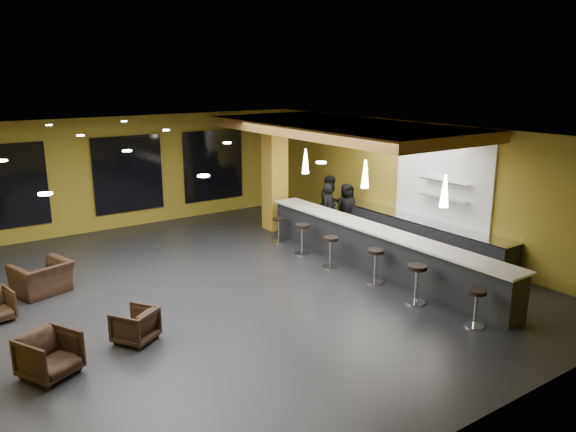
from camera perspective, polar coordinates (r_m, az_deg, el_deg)
floor at (r=13.13m, az=-5.99°, el=-7.42°), size 12.00×13.00×0.10m
ceiling at (r=12.26m, az=-6.43°, el=8.41°), size 12.00×13.00×0.10m
wall_back at (r=18.48m, az=-16.04°, el=4.32°), size 12.00×0.10×3.50m
wall_front at (r=7.77m, az=18.06°, el=-9.58°), size 12.00×0.10×3.50m
wall_right at (r=16.27m, az=12.85°, el=3.20°), size 0.10×13.00×3.50m
wood_soffit at (r=15.35m, az=5.14°, el=8.93°), size 3.60×8.00×0.28m
window_left at (r=17.60m, az=-26.72°, el=2.68°), size 2.20×0.06×2.40m
window_center at (r=18.38m, az=-15.92°, el=4.12°), size 2.20×0.06×2.40m
window_right at (r=19.54m, az=-7.57°, el=5.13°), size 2.20×0.06×2.40m
tile_backsplash at (r=15.51m, az=15.39°, el=3.45°), size 0.06×3.20×2.40m
bar_counter at (r=14.23m, az=8.96°, el=-3.41°), size 0.60×8.00×1.00m
bar_top at (r=14.08m, az=9.04°, el=-1.38°), size 0.78×8.10×0.05m
prep_counter at (r=15.96m, az=12.93°, el=-1.90°), size 0.70×6.00×0.86m
prep_top at (r=15.84m, az=13.02°, el=-0.32°), size 0.72×6.00×0.03m
wall_shelf_lower at (r=15.36m, az=15.52°, el=1.81°), size 0.30×1.50×0.03m
wall_shelf_upper at (r=15.27m, az=15.63°, el=3.46°), size 0.30×1.50×0.03m
column at (r=17.43m, az=-1.36°, el=4.30°), size 0.60×0.60×3.50m
pendant_0 at (r=12.45m, az=15.63°, el=2.46°), size 0.20×0.20×0.70m
pendant_1 at (r=14.14m, az=7.85°, el=4.25°), size 0.20×0.20×0.70m
pendant_2 at (r=16.04m, az=1.80°, el=5.58°), size 0.20×0.20×0.70m
staff_a at (r=16.74m, az=4.18°, el=0.56°), size 0.69×0.57×1.63m
staff_b at (r=17.11m, az=4.36°, el=1.16°), size 0.88×0.69×1.80m
staff_c at (r=17.34m, az=5.99°, el=0.83°), size 0.82×0.61×1.52m
armchair_a at (r=10.12m, az=-23.07°, el=-12.88°), size 1.07×1.08×0.74m
armchair_b at (r=10.83m, az=-15.28°, el=-10.66°), size 0.95×0.96×0.64m
armchair_d at (r=13.71m, az=-23.72°, el=-5.79°), size 1.36×1.27×0.73m
bar_stool_0 at (r=11.54m, az=18.57°, el=-8.39°), size 0.39×0.39×0.77m
bar_stool_1 at (r=12.30m, az=12.94°, el=-6.26°), size 0.43×0.43×0.86m
bar_stool_2 at (r=13.31m, az=8.88°, el=-4.59°), size 0.41×0.41×0.81m
bar_stool_3 at (r=14.19m, az=4.35°, el=-3.27°), size 0.41×0.41×0.80m
bar_stool_4 at (r=15.15m, az=1.46°, el=-1.96°), size 0.43×0.43×0.85m
bar_stool_5 at (r=16.28m, az=-0.94°, el=-1.08°), size 0.37×0.37×0.72m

